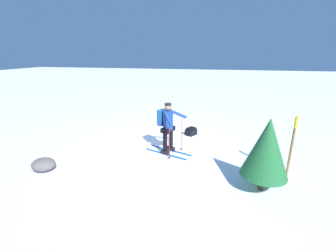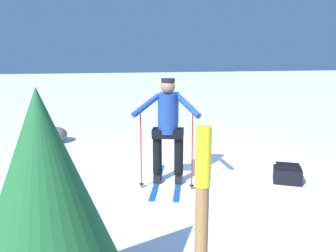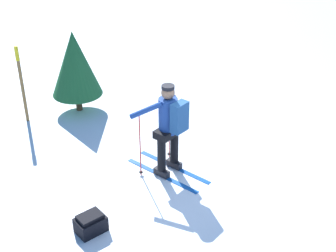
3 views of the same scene
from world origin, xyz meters
The scene contains 5 objects.
ground_plane centered at (0.00, 0.00, 0.00)m, with size 80.00×80.00×0.00m, color white.
skier centered at (0.46, -0.46, 0.98)m, with size 1.66×1.11×1.71m.
dropped_backpack centered at (1.03, 1.42, 0.15)m, with size 0.50×0.54×0.31m.
trail_marker centered at (4.02, -1.23, 0.98)m, with size 0.08×0.08×1.70m.
pine_tree centered at (3.22, -2.08, 1.12)m, with size 1.11×1.11×1.84m.
Camera 3 is at (-1.93, 6.11, 4.86)m, focal length 50.00 mm.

